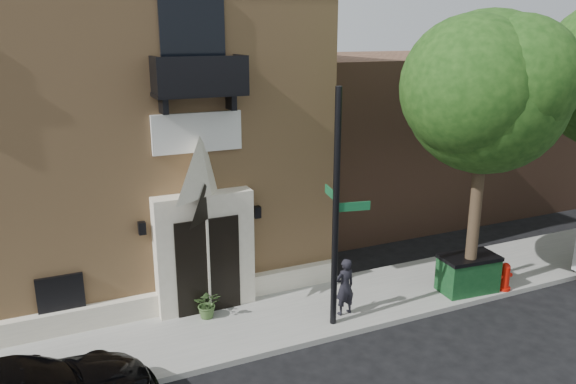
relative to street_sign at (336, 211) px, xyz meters
name	(u,v)px	position (x,y,z in m)	size (l,w,h in m)	color
ground	(282,354)	(-1.71, -0.57, -3.17)	(120.00, 120.00, 0.00)	black
sidewalk	(293,314)	(-0.71, 0.93, -3.10)	(42.00, 3.00, 0.15)	gray
church	(93,120)	(-4.70, 7.38, 1.46)	(12.20, 11.01, 9.30)	tan
neighbour_building	(445,127)	(10.29, 8.43, 0.03)	(18.00, 8.00, 6.40)	brown
street_tree_left	(490,91)	(4.32, -0.22, 2.70)	(4.97, 4.38, 7.77)	#38281C
street_sign	(336,211)	(0.00, 0.00, 0.00)	(0.94, 1.06, 6.00)	black
fire_hydrant	(505,276)	(5.41, -0.37, -2.61)	(0.47, 0.38, 0.83)	#BC1206
dumpster	(468,273)	(4.39, 0.02, -2.47)	(1.72, 1.07, 1.08)	#0F3719
planter	(208,304)	(-2.85, 1.61, -2.64)	(0.69, 0.60, 0.77)	#3F5D2D
pedestrian_near	(345,287)	(0.48, 0.29, -2.24)	(0.57, 0.37, 1.56)	black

